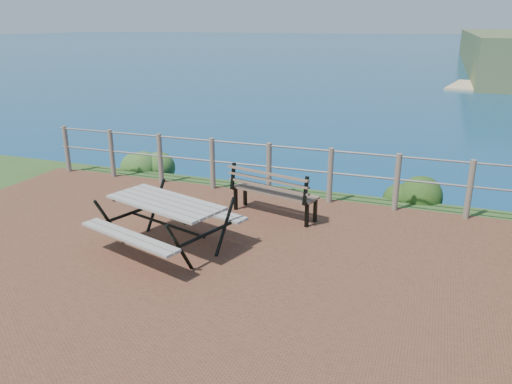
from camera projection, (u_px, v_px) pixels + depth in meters
The scene contains 7 objects.
ground at pixel (185, 276), 6.42m from camera, with size 10.00×7.00×0.12m, color brown.
ocean at pixel (439, 32), 184.26m from camera, with size 1200.00×1200.00×0.00m, color #14597D.
safety_railing at pixel (269, 167), 9.22m from camera, with size 9.40×0.10×1.00m.
picnic_table at pixel (166, 220), 7.02m from camera, with size 1.84×1.43×0.72m.
park_bench at pixel (274, 185), 8.23m from camera, with size 1.55×0.73×0.85m.
shrub_lip_west at pixel (145, 168), 11.20m from camera, with size 0.81×0.81×0.56m, color #2E5A21.
shrub_lip_east at pixel (414, 196), 9.40m from camera, with size 0.87×0.87×0.65m, color #1B3C12.
Camera 1 is at (2.83, -5.07, 3.09)m, focal length 35.00 mm.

